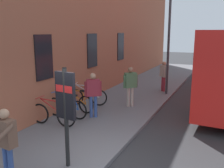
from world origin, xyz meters
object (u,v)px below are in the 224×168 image
Objects in this scene: bicycle_beside_lamp at (53,114)px; pedestrian_by_facade at (93,91)px; transit_info_sign at (66,102)px; bicycle_under_window at (67,108)px; pedestrian_near_bus at (130,83)px; bicycle_end_of_row at (87,97)px; bicycle_leaning_wall at (76,102)px; street_lamp at (169,30)px; tourist_with_hotdogs at (5,137)px; pedestrian_crossing_street at (164,73)px.

bicycle_beside_lamp is 1.05× the size of pedestrian_by_facade.
bicycle_beside_lamp is 0.74× the size of transit_info_sign.
pedestrian_near_bus reaches higher than bicycle_under_window.
bicycle_end_of_row is (1.71, 0.11, 0.00)m from bicycle_under_window.
bicycle_leaning_wall is 1.03× the size of pedestrian_near_bus.
street_lamp reaches higher than bicycle_leaning_wall.
pedestrian_by_facade is at bearing 4.35° from tourist_with_hotdogs.
tourist_with_hotdogs is at bearing 173.79° from pedestrian_crossing_street.
pedestrian_near_bus is at bearing -3.94° from tourist_with_hotdogs.
bicycle_leaning_wall is 5.52m from pedestrian_crossing_street.
bicycle_under_window is at bearing 118.10° from pedestrian_by_facade.
pedestrian_crossing_street is (6.59, -2.23, 0.60)m from bicycle_beside_lamp.
bicycle_beside_lamp is 1.09× the size of pedestrian_crossing_street.
bicycle_leaning_wall is 0.93m from bicycle_end_of_row.
pedestrian_crossing_street is at bearing -6.21° from tourist_with_hotdogs.
bicycle_leaning_wall is 2.45m from pedestrian_near_bus.
transit_info_sign is at bearing -135.29° from bicycle_beside_lamp.
pedestrian_near_bus is at bearing -35.08° from bicycle_under_window.
pedestrian_by_facade is (0.47, -0.88, 0.64)m from bicycle_under_window.
transit_info_sign is at bearing 178.41° from pedestrian_crossing_street.
transit_info_sign is 8.30m from street_lamp.
bicycle_under_window is 0.74× the size of transit_info_sign.
transit_info_sign is (-2.87, -2.03, 1.21)m from bicycle_under_window.
bicycle_end_of_row is 0.99× the size of pedestrian_near_bus.
street_lamp reaches higher than pedestrian_crossing_street.
bicycle_leaning_wall and bicycle_end_of_row have the same top height.
bicycle_end_of_row is (0.93, -0.00, 0.00)m from bicycle_leaning_wall.
bicycle_end_of_row is at bearing 3.54° from bicycle_under_window.
pedestrian_near_bus is at bearing -22.23° from pedestrian_by_facade.
pedestrian_by_facade is at bearing -61.90° from bicycle_under_window.
bicycle_under_window is at bearing -176.46° from bicycle_end_of_row.
street_lamp is at bearing -3.72° from transit_info_sign.
bicycle_leaning_wall is (0.79, 0.11, 0.00)m from bicycle_under_window.
bicycle_under_window is 1.05× the size of bicycle_end_of_row.
pedestrian_near_bus reaches higher than pedestrian_by_facade.
street_lamp is (4.78, -1.68, 2.20)m from pedestrian_by_facade.
bicycle_leaning_wall is 1.09× the size of tourist_with_hotdogs.
transit_info_sign reaches higher than bicycle_leaning_wall.
bicycle_beside_lamp is at bearing -174.99° from bicycle_leaning_wall.
pedestrian_near_bus is 1.05× the size of tourist_with_hotdogs.
street_lamp is (5.25, -2.56, 2.84)m from bicycle_under_window.
bicycle_end_of_row is at bearing 3.18° from bicycle_beside_lamp.
bicycle_end_of_row is at bearing 13.20° from tourist_with_hotdogs.
bicycle_beside_lamp is 1.09× the size of tourist_with_hotdogs.
pedestrian_crossing_street is 9.73m from tourist_with_hotdogs.
bicycle_under_window is at bearing 144.92° from pedestrian_near_bus.
tourist_with_hotdogs reaches higher than pedestrian_crossing_street.
street_lamp is (9.19, -1.34, 2.23)m from tourist_with_hotdogs.
bicycle_under_window and bicycle_end_of_row have the same top height.
bicycle_beside_lamp is 2.58m from bicycle_end_of_row.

